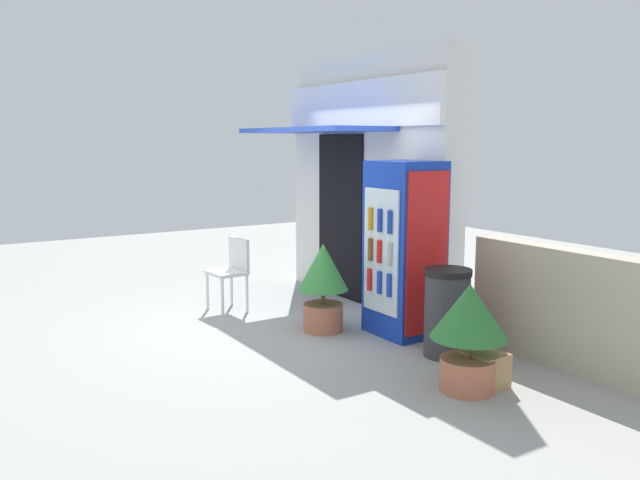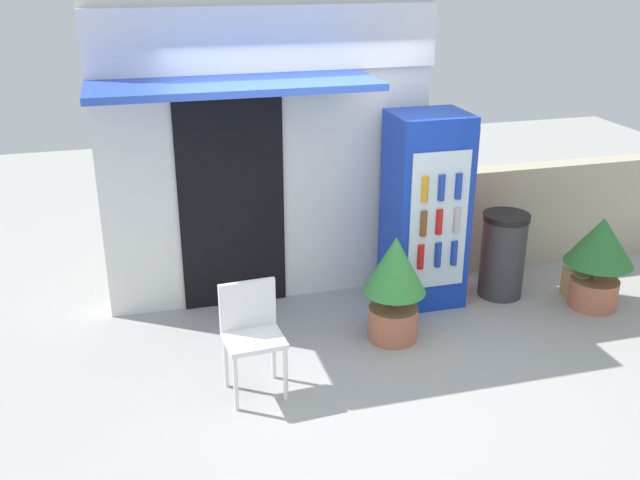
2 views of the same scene
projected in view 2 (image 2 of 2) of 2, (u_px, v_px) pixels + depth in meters
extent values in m
plane|color=#A3A39E|center=(343.00, 363.00, 6.16)|extent=(16.00, 16.00, 0.00)
cube|color=silver|center=(266.00, 142.00, 6.89)|extent=(3.15, 0.34, 3.13)
cube|color=white|center=(268.00, 39.00, 6.34)|extent=(3.15, 0.08, 0.57)
cube|color=blue|center=(234.00, 85.00, 6.00)|extent=(2.40, 0.90, 0.06)
cube|color=black|center=(232.00, 199.00, 6.81)|extent=(0.99, 0.03, 2.17)
cube|color=#1438B2|center=(425.00, 210.00, 6.96)|extent=(0.71, 0.61, 1.88)
cube|color=silver|center=(438.00, 221.00, 6.68)|extent=(0.57, 0.02, 1.32)
cube|color=red|center=(460.00, 207.00, 7.05)|extent=(0.02, 0.55, 1.69)
cylinder|color=red|center=(421.00, 257.00, 6.74)|extent=(0.06, 0.06, 0.24)
cylinder|color=#1938A5|center=(438.00, 255.00, 6.79)|extent=(0.06, 0.06, 0.24)
cylinder|color=#1938A5|center=(454.00, 253.00, 6.83)|extent=(0.06, 0.06, 0.24)
cylinder|color=brown|center=(423.00, 223.00, 6.62)|extent=(0.06, 0.06, 0.24)
cylinder|color=red|center=(439.00, 222.00, 6.66)|extent=(0.06, 0.06, 0.24)
cylinder|color=#B2B2B7|center=(457.00, 220.00, 6.70)|extent=(0.06, 0.06, 0.24)
cylinder|color=orange|center=(425.00, 189.00, 6.50)|extent=(0.06, 0.06, 0.24)
cylinder|color=#1938A5|center=(442.00, 188.00, 6.54)|extent=(0.06, 0.06, 0.24)
cylinder|color=#1938A5|center=(459.00, 186.00, 6.58)|extent=(0.06, 0.06, 0.24)
cylinder|color=white|center=(236.00, 384.00, 5.45)|extent=(0.04, 0.04, 0.46)
cylinder|color=white|center=(286.00, 374.00, 5.57)|extent=(0.04, 0.04, 0.46)
cylinder|color=white|center=(226.00, 362.00, 5.75)|extent=(0.04, 0.04, 0.46)
cylinder|color=white|center=(273.00, 353.00, 5.87)|extent=(0.04, 0.04, 0.46)
cube|color=white|center=(254.00, 340.00, 5.57)|extent=(0.47, 0.42, 0.04)
cube|color=white|center=(247.00, 305.00, 5.64)|extent=(0.45, 0.07, 0.39)
cylinder|color=#BC6B4C|center=(393.00, 323.00, 6.51)|extent=(0.44, 0.44, 0.31)
cylinder|color=brown|center=(394.00, 300.00, 6.42)|extent=(0.05, 0.05, 0.16)
cone|color=#388C3D|center=(395.00, 265.00, 6.29)|extent=(0.56, 0.56, 0.51)
cylinder|color=#BC6B4C|center=(593.00, 293.00, 7.10)|extent=(0.46, 0.46, 0.28)
cylinder|color=brown|center=(597.00, 271.00, 7.02)|extent=(0.05, 0.05, 0.18)
cone|color=#2D7533|center=(601.00, 241.00, 6.90)|extent=(0.65, 0.65, 0.46)
cylinder|color=#38383D|center=(502.00, 258.00, 7.24)|extent=(0.44, 0.44, 0.81)
cylinder|color=black|center=(507.00, 217.00, 7.08)|extent=(0.46, 0.46, 0.06)
cube|color=#B7AD93|center=(570.00, 210.00, 8.11)|extent=(2.81, 0.24, 1.11)
cube|color=tan|center=(584.00, 284.00, 7.28)|extent=(0.34, 0.32, 0.30)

